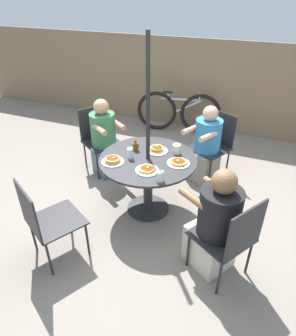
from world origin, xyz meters
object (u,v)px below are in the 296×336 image
(diner_west, at_px, (215,225))
(pancake_plate_d, at_px, (178,163))
(diner_north, at_px, (205,148))
(patio_chair_west, at_px, (231,236))
(diner_east, at_px, (105,141))
(pancake_plate_c, at_px, (147,170))
(pancake_plate_a, at_px, (157,149))
(drinking_glass_b, at_px, (160,176))
(syrup_bottle, at_px, (136,146))
(patio_chair_east, at_px, (99,136))
(bicycle, at_px, (178,112))
(coffee_cup, at_px, (176,149))
(patio_chair_north, at_px, (214,141))
(pancake_plate_b, at_px, (113,160))
(patio_table, at_px, (148,169))
(patio_chair_south, at_px, (45,219))
(drinking_glass_a, at_px, (130,153))

(diner_west, bearing_deg, pancake_plate_d, 75.55)
(diner_north, bearing_deg, patio_chair_west, 136.04)
(diner_east, relative_size, pancake_plate_c, 4.42)
(pancake_plate_a, xyz_separation_m, drinking_glass_b, (0.25, -0.57, 0.04))
(diner_east, height_order, syrup_bottle, diner_east)
(patio_chair_east, distance_m, syrup_bottle, 1.03)
(diner_north, bearing_deg, bicycle, -33.84)
(patio_chair_east, bearing_deg, diner_east, 90.00)
(patio_chair_east, distance_m, pancake_plate_d, 1.55)
(diner_north, relative_size, coffee_cup, 9.66)
(patio_chair_east, bearing_deg, pancake_plate_a, 98.94)
(patio_chair_north, bearing_deg, pancake_plate_d, 106.13)
(diner_east, bearing_deg, diner_north, 138.31)
(patio_chair_north, distance_m, pancake_plate_b, 1.61)
(syrup_bottle, bearing_deg, coffee_cup, 12.97)
(syrup_bottle, height_order, drinking_glass_b, syrup_bottle)
(patio_chair_east, height_order, pancake_plate_d, patio_chair_east)
(patio_table, bearing_deg, bicycle, 98.35)
(patio_chair_south, distance_m, pancake_plate_b, 0.93)
(patio_chair_north, xyz_separation_m, drinking_glass_b, (-0.26, -1.49, 0.26))
(patio_chair_north, xyz_separation_m, patio_chair_west, (0.50, -1.77, 0.00))
(pancake_plate_a, relative_size, drinking_glass_a, 2.02)
(patio_chair_north, xyz_separation_m, pancake_plate_c, (-0.46, -1.36, 0.22))
(patio_table, bearing_deg, pancake_plate_b, -145.25)
(pancake_plate_c, bearing_deg, coffee_cup, 70.49)
(pancake_plate_b, distance_m, pancake_plate_c, 0.41)
(drinking_glass_b, bearing_deg, patio_table, 126.82)
(pancake_plate_c, xyz_separation_m, pancake_plate_d, (0.26, 0.26, 0.00))
(pancake_plate_b, height_order, bicycle, pancake_plate_b)
(pancake_plate_b, xyz_separation_m, drinking_glass_b, (0.61, -0.15, 0.03))
(patio_chair_east, height_order, bicycle, patio_chair_east)
(diner_west, height_order, bicycle, diner_west)
(diner_west, distance_m, pancake_plate_d, 0.82)
(syrup_bottle, bearing_deg, bicycle, 93.52)
(patio_table, distance_m, pancake_plate_a, 0.26)
(patio_chair_east, height_order, pancake_plate_b, patio_chair_east)
(patio_chair_north, bearing_deg, bicycle, -27.98)
(bicycle, bearing_deg, drinking_glass_a, -96.89)
(coffee_cup, relative_size, drinking_glass_a, 0.90)
(patio_chair_north, relative_size, pancake_plate_b, 3.65)
(pancake_plate_c, bearing_deg, patio_chair_north, 71.49)
(diner_east, bearing_deg, patio_chair_north, 143.51)
(patio_chair_west, bearing_deg, bicycle, 57.16)
(patio_chair_west, xyz_separation_m, pancake_plate_b, (-1.37, 0.43, 0.23))
(patio_chair_south, xyz_separation_m, drinking_glass_b, (0.88, 0.70, 0.26))
(pancake_plate_c, xyz_separation_m, drinking_glass_b, (0.20, -0.13, 0.04))
(pancake_plate_d, relative_size, drinking_glass_b, 2.18)
(patio_chair_west, xyz_separation_m, coffee_cup, (-0.79, 0.89, 0.26))
(coffee_cup, bearing_deg, patio_chair_west, -48.59)
(diner_north, distance_m, diner_west, 1.57)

